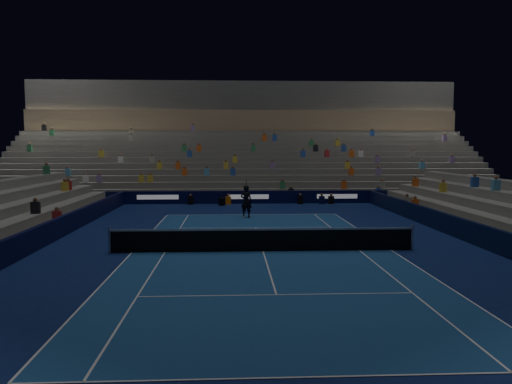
% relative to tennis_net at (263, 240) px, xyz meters
% --- Properties ---
extents(ground, '(90.00, 90.00, 0.00)m').
position_rel_tennis_net_xyz_m(ground, '(0.00, 0.00, -0.50)').
color(ground, '#0D1C51').
rests_on(ground, ground).
extents(court_surface, '(10.97, 23.77, 0.01)m').
position_rel_tennis_net_xyz_m(court_surface, '(0.00, 0.00, -0.50)').
color(court_surface, navy).
rests_on(court_surface, ground).
extents(sponsor_barrier_far, '(44.00, 0.25, 1.00)m').
position_rel_tennis_net_xyz_m(sponsor_barrier_far, '(0.00, 18.50, -0.00)').
color(sponsor_barrier_far, black).
rests_on(sponsor_barrier_far, ground).
extents(sponsor_barrier_east, '(0.25, 37.00, 1.00)m').
position_rel_tennis_net_xyz_m(sponsor_barrier_east, '(9.70, 0.00, -0.00)').
color(sponsor_barrier_east, black).
rests_on(sponsor_barrier_east, ground).
extents(sponsor_barrier_west, '(0.25, 37.00, 1.00)m').
position_rel_tennis_net_xyz_m(sponsor_barrier_west, '(-9.70, 0.00, -0.00)').
color(sponsor_barrier_west, black).
rests_on(sponsor_barrier_west, ground).
extents(grandstand_main, '(44.00, 15.20, 11.20)m').
position_rel_tennis_net_xyz_m(grandstand_main, '(0.00, 27.90, 2.87)').
color(grandstand_main, '#60605C').
rests_on(grandstand_main, ground).
extents(tennis_net, '(12.90, 0.10, 1.10)m').
position_rel_tennis_net_xyz_m(tennis_net, '(0.00, 0.00, 0.00)').
color(tennis_net, '#B2B2B7').
rests_on(tennis_net, ground).
extents(tennis_player, '(0.87, 0.72, 2.03)m').
position_rel_tennis_net_xyz_m(tennis_player, '(-0.39, 10.49, 0.51)').
color(tennis_player, black).
rests_on(tennis_player, ground).
extents(broadcast_camera, '(0.53, 0.94, 0.59)m').
position_rel_tennis_net_xyz_m(broadcast_camera, '(-2.05, 17.33, -0.20)').
color(broadcast_camera, black).
rests_on(broadcast_camera, ground).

